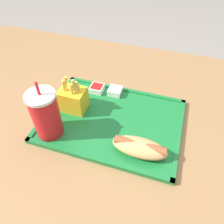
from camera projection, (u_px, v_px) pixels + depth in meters
name	position (u px, v px, depth m)	size (l,w,h in m)	color
ground_plane	(109.00, 206.00, 1.18)	(8.00, 8.00, 0.00)	gray
dining_table	(109.00, 172.00, 0.92)	(1.38, 0.84, 0.72)	olive
food_tray	(112.00, 120.00, 0.63)	(0.39, 0.29, 0.01)	#197233
soda_cup	(46.00, 114.00, 0.55)	(0.07, 0.07, 0.17)	red
hot_dog_far	(140.00, 147.00, 0.53)	(0.14, 0.06, 0.04)	tan
fries_carton	(73.00, 99.00, 0.63)	(0.07, 0.06, 0.11)	gold
sauce_cup_mayo	(114.00, 91.00, 0.70)	(0.04, 0.04, 0.02)	silver
sauce_cup_ketchup	(97.00, 88.00, 0.71)	(0.04, 0.04, 0.02)	silver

